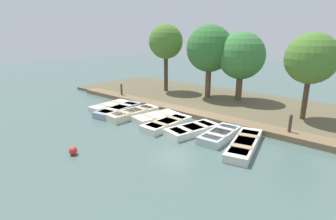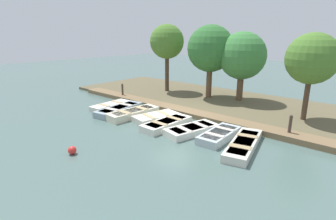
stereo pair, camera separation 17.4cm
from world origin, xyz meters
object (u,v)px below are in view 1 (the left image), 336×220
Objects in this scene: mooring_post_far at (290,126)px; buoy at (73,151)px; rowboat_0 at (110,106)px; rowboat_2 at (133,113)px; mooring_post_near at (122,91)px; rowboat_7 at (244,144)px; park_tree_center at (241,56)px; park_tree_left at (210,49)px; park_tree_right at (311,59)px; rowboat_3 at (156,117)px; park_tree_far_left at (166,42)px; rowboat_5 at (192,130)px; rowboat_1 at (119,110)px; rowboat_4 at (167,124)px; rowboat_6 at (220,135)px.

buoy is (7.66, -6.16, -0.41)m from mooring_post_far.
rowboat_2 is (0.32, 2.62, 0.06)m from rowboat_0.
mooring_post_near reaches higher than buoy.
park_tree_center is (-7.18, -3.78, 3.14)m from rowboat_7.
park_tree_right is at bearing 80.46° from park_tree_left.
rowboat_0 is 0.85× the size of rowboat_2.
rowboat_0 is 4.14m from rowboat_3.
mooring_post_far is at bearing 98.59° from rowboat_0.
mooring_post_near is at bearing -141.68° from buoy.
park_tree_far_left is (-11.35, -4.76, 3.99)m from buoy.
mooring_post_far is 8.73m from park_tree_left.
mooring_post_far is 12.07m from park_tree_far_left.
mooring_post_far is 4.10m from park_tree_right.
park_tree_right is at bearing 158.96° from rowboat_5.
park_tree_right is at bearing 112.75° from rowboat_1.
park_tree_center reaches higher than rowboat_0.
rowboat_2 reaches higher than rowboat_1.
rowboat_4 is 8.32m from park_tree_right.
park_tree_left reaches higher than mooring_post_near.
buoy is at bearing 25.31° from rowboat_1.
mooring_post_far is (0.00, 12.22, 0.00)m from mooring_post_near.
rowboat_3 is 6.98m from mooring_post_far.
park_tree_far_left is (-6.26, -2.79, 3.94)m from rowboat_2.
rowboat_0 is 9.66m from rowboat_7.
park_tree_center is at bearing -158.08° from rowboat_5.
rowboat_4 is 1.54m from rowboat_5.
rowboat_1 is at bearing 72.63° from rowboat_0.
rowboat_6 is at bearing 85.30° from rowboat_1.
park_tree_left is at bearing -146.54° from rowboat_6.
rowboat_5 is 8.72m from mooring_post_near.
rowboat_1 is at bearing -147.10° from buoy.
park_tree_far_left is at bearing -108.65° from mooring_post_far.
park_tree_left is (-6.68, -1.67, 3.56)m from rowboat_4.
rowboat_1 is 3.81m from mooring_post_near.
park_tree_left is (-4.04, -7.07, 3.16)m from mooring_post_far.
rowboat_2 is 1.12× the size of rowboat_5.
rowboat_1 is at bearing 13.21° from park_tree_far_left.
rowboat_4 is 1.02× the size of rowboat_5.
rowboat_3 is 4.17m from rowboat_6.
rowboat_1 is 1.25× the size of rowboat_3.
mooring_post_near reaches higher than rowboat_3.
rowboat_5 is 4.61m from mooring_post_far.
rowboat_7 is (-0.12, 4.31, -0.01)m from rowboat_4.
rowboat_5 is at bearing 26.14° from park_tree_left.
park_tree_center is 5.07m from park_tree_right.
park_tree_right is (-10.54, 6.03, 3.34)m from buoy.
rowboat_4 is 0.56× the size of park_tree_left.
rowboat_1 is at bearing -84.70° from rowboat_2.
mooring_post_near is (-2.48, -8.35, 0.41)m from rowboat_5.
mooring_post_far reaches higher than rowboat_0.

